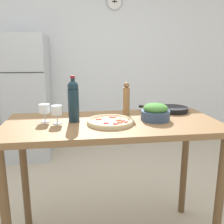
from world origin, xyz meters
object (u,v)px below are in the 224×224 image
object	(u,v)px
refrigerator	(24,97)
wine_glass_near	(57,111)
homemade_pizza	(110,121)
pepper_mill	(126,99)
cast_iron_skillet	(172,109)
salad_bowl	(155,112)
wine_bottle	(73,100)
wine_glass_far	(44,109)

from	to	relation	value
refrigerator	wine_glass_near	xyz separation A→B (m)	(0.58, -1.83, 0.22)
homemade_pizza	refrigerator	bearing A→B (deg)	116.26
homemade_pizza	pepper_mill	bearing A→B (deg)	56.14
cast_iron_skillet	homemade_pizza	bearing A→B (deg)	-152.90
wine_glass_near	salad_bowl	xyz separation A→B (m)	(0.67, -0.00, -0.03)
wine_bottle	pepper_mill	bearing A→B (deg)	20.70
refrigerator	wine_glass_far	world-z (taller)	refrigerator
salad_bowl	homemade_pizza	xyz separation A→B (m)	(-0.32, -0.05, -0.04)
salad_bowl	refrigerator	bearing A→B (deg)	124.31
wine_glass_near	wine_glass_far	xyz separation A→B (m)	(-0.09, 0.05, 0.00)
pepper_mill	homemade_pizza	world-z (taller)	pepper_mill
wine_glass_far	cast_iron_skillet	bearing A→B (deg)	9.95
refrigerator	wine_bottle	xyz separation A→B (m)	(0.69, -1.80, 0.28)
refrigerator	homemade_pizza	distance (m)	2.11
salad_bowl	wine_glass_near	bearing A→B (deg)	179.76
wine_glass_far	cast_iron_skillet	distance (m)	0.98
salad_bowl	homemade_pizza	world-z (taller)	salad_bowl
cast_iron_skillet	salad_bowl	bearing A→B (deg)	-133.09
wine_glass_far	wine_glass_near	bearing A→B (deg)	-32.51
wine_glass_far	cast_iron_skillet	size ratio (longest dim) A/B	0.33
wine_glass_far	salad_bowl	xyz separation A→B (m)	(0.76, -0.06, -0.03)
cast_iron_skillet	refrigerator	bearing A→B (deg)	132.32
homemade_pizza	cast_iron_skillet	xyz separation A→B (m)	(0.54, 0.27, 0.01)
refrigerator	salad_bowl	distance (m)	2.23
wine_glass_near	cast_iron_skillet	xyz separation A→B (m)	(0.88, 0.22, -0.06)
wine_glass_near	homemade_pizza	size ratio (longest dim) A/B	0.40
wine_bottle	wine_glass_far	world-z (taller)	wine_bottle
refrigerator	pepper_mill	bearing A→B (deg)	-56.75
wine_bottle	cast_iron_skillet	xyz separation A→B (m)	(0.77, 0.19, -0.13)
refrigerator	wine_glass_far	bearing A→B (deg)	-74.36
wine_glass_far	pepper_mill	distance (m)	0.60
salad_bowl	cast_iron_skillet	size ratio (longest dim) A/B	0.53
refrigerator	salad_bowl	size ratio (longest dim) A/B	8.19
wine_glass_near	pepper_mill	bearing A→B (deg)	19.81
refrigerator	wine_glass_far	size ratio (longest dim) A/B	13.34
refrigerator	homemade_pizza	size ratio (longest dim) A/B	5.34
refrigerator	cast_iron_skillet	distance (m)	2.18
refrigerator	homemade_pizza	bearing A→B (deg)	-63.74
wine_bottle	homemade_pizza	xyz separation A→B (m)	(0.24, -0.08, -0.13)
wine_glass_near	salad_bowl	size ratio (longest dim) A/B	0.61
wine_bottle	wine_glass_far	bearing A→B (deg)	173.53
wine_glass_near	cast_iron_skillet	bearing A→B (deg)	14.26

